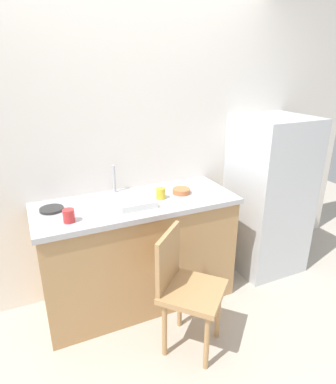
# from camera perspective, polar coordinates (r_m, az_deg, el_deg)

# --- Properties ---
(ground_plane) EXTENTS (8.00, 8.00, 0.00)m
(ground_plane) POSITION_cam_1_polar(r_m,az_deg,el_deg) (2.65, 2.37, -25.15)
(ground_plane) COLOR #BCB2A3
(back_wall) EXTENTS (4.80, 0.10, 2.49)m
(back_wall) POSITION_cam_1_polar(r_m,az_deg,el_deg) (2.84, -6.50, 7.34)
(back_wall) COLOR white
(back_wall) RESTS_ON ground_plane
(cabinet_base) EXTENTS (1.54, 0.60, 0.88)m
(cabinet_base) POSITION_cam_1_polar(r_m,az_deg,el_deg) (2.82, -5.14, -10.55)
(cabinet_base) COLOR tan
(cabinet_base) RESTS_ON ground_plane
(countertop) EXTENTS (1.58, 0.64, 0.04)m
(countertop) POSITION_cam_1_polar(r_m,az_deg,el_deg) (2.61, -5.47, -1.90)
(countertop) COLOR #B7B7BC
(countertop) RESTS_ON cabinet_base
(faucet) EXTENTS (0.02, 0.02, 0.23)m
(faucet) POSITION_cam_1_polar(r_m,az_deg,el_deg) (2.75, -9.24, 2.23)
(faucet) COLOR #B7B7BC
(faucet) RESTS_ON countertop
(refrigerator) EXTENTS (0.63, 0.62, 1.49)m
(refrigerator) POSITION_cam_1_polar(r_m,az_deg,el_deg) (3.30, 16.86, -0.61)
(refrigerator) COLOR silver
(refrigerator) RESTS_ON ground_plane
(chair) EXTENTS (0.57, 0.57, 0.89)m
(chair) POSITION_cam_1_polar(r_m,az_deg,el_deg) (2.36, 2.89, -15.84)
(chair) COLOR tan
(chair) RESTS_ON ground_plane
(dish_tray) EXTENTS (0.28, 0.20, 0.05)m
(dish_tray) POSITION_cam_1_polar(r_m,az_deg,el_deg) (2.49, -5.54, -1.91)
(dish_tray) COLOR white
(dish_tray) RESTS_ON countertop
(terracotta_bowl) EXTENTS (0.15, 0.15, 0.04)m
(terracotta_bowl) POSITION_cam_1_polar(r_m,az_deg,el_deg) (2.73, 2.33, 0.18)
(terracotta_bowl) COLOR #C67042
(terracotta_bowl) RESTS_ON countertop
(hotplate) EXTENTS (0.17, 0.17, 0.02)m
(hotplate) POSITION_cam_1_polar(r_m,az_deg,el_deg) (2.56, -19.39, -2.82)
(hotplate) COLOR #2D2D2D
(hotplate) RESTS_ON countertop
(cup_yellow) EXTENTS (0.07, 0.07, 0.09)m
(cup_yellow) POSITION_cam_1_polar(r_m,az_deg,el_deg) (2.61, -1.26, -0.24)
(cup_yellow) COLOR yellow
(cup_yellow) RESTS_ON countertop
(cup_red) EXTENTS (0.08, 0.08, 0.09)m
(cup_red) POSITION_cam_1_polar(r_m,az_deg,el_deg) (2.33, -16.70, -3.94)
(cup_red) COLOR red
(cup_red) RESTS_ON countertop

